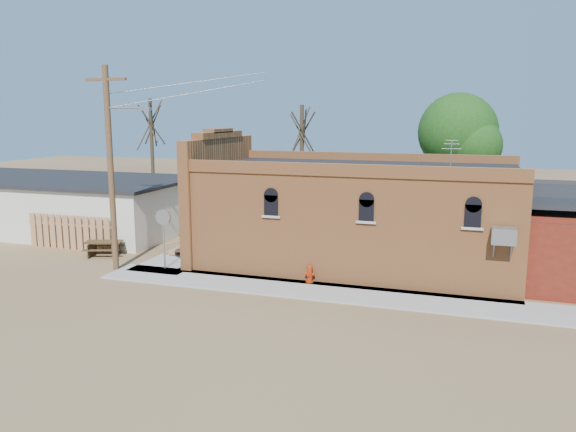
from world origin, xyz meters
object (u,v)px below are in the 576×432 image
(utility_pole, at_px, (112,164))
(trash_barrel, at_px, (207,248))
(brick_bar, at_px, (351,215))
(fire_hydrant, at_px, (310,274))
(picnic_table, at_px, (104,246))
(stop_sign, at_px, (163,223))

(utility_pole, relative_size, trash_barrel, 12.50)
(brick_bar, distance_m, fire_hydrant, 4.25)
(picnic_table, bearing_deg, utility_pole, -62.31)
(utility_pole, relative_size, picnic_table, 4.28)
(fire_hydrant, bearing_deg, stop_sign, -173.30)
(fire_hydrant, xyz_separation_m, picnic_table, (-11.03, 1.40, 0.03))
(utility_pole, bearing_deg, fire_hydrant, 3.84)
(stop_sign, xyz_separation_m, trash_barrel, (0.74, 2.74, -1.74))
(fire_hydrant, bearing_deg, utility_pole, -169.43)
(trash_barrel, bearing_deg, brick_bar, 7.79)
(utility_pole, distance_m, trash_barrel, 6.17)
(fire_hydrant, xyz_separation_m, stop_sign, (-6.78, 0.00, 1.73))
(utility_pole, distance_m, fire_hydrant, 9.90)
(trash_barrel, relative_size, picnic_table, 0.34)
(stop_sign, bearing_deg, picnic_table, -179.97)
(brick_bar, relative_size, stop_sign, 6.01)
(utility_pole, xyz_separation_m, stop_sign, (2.10, 0.60, -2.60))
(utility_pole, height_order, fire_hydrant, utility_pole)
(utility_pole, relative_size, stop_sign, 3.30)
(brick_bar, relative_size, trash_barrel, 22.78)
(brick_bar, distance_m, utility_pole, 10.96)
(fire_hydrant, relative_size, stop_sign, 0.28)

